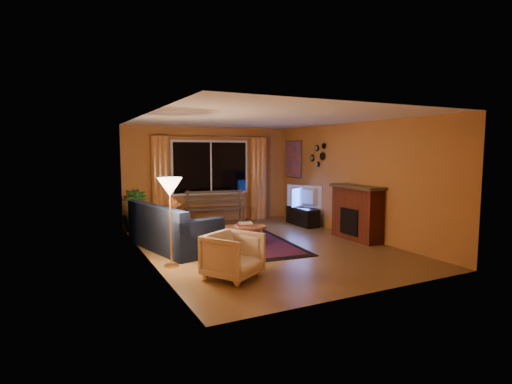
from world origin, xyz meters
name	(u,v)px	position (x,y,z in m)	size (l,w,h in m)	color
floor	(263,246)	(0.00, 0.00, -0.01)	(4.50, 6.00, 0.02)	brown
ceiling	(263,118)	(0.00, 0.00, 2.51)	(4.50, 6.00, 0.02)	white
wall_back	(210,175)	(0.00, 3.01, 1.25)	(4.50, 0.02, 2.50)	#BE7939
wall_left	(146,188)	(-2.26, 0.00, 1.25)	(0.02, 6.00, 2.50)	#BE7939
wall_right	(353,180)	(2.26, 0.00, 1.25)	(0.02, 6.00, 2.50)	#BE7939
window	(211,167)	(0.00, 2.94, 1.45)	(2.00, 0.02, 1.30)	black
curtain_rod	(211,137)	(0.00, 2.90, 2.25)	(0.03, 0.03, 3.20)	#BF8C3F
curtain_left	(160,182)	(-1.35, 2.88, 1.12)	(0.36, 0.36, 2.24)	orange
curtain_right	(258,178)	(1.35, 2.88, 1.12)	(0.36, 0.36, 2.24)	orange
bench	(216,217)	(-0.08, 2.40, 0.22)	(1.50, 0.44, 0.45)	#3F3526
potted_plant	(135,210)	(-2.00, 2.67, 0.49)	(0.55, 0.55, 0.97)	#235B1E
sofa	(173,226)	(-1.64, 0.59, 0.43)	(0.92, 2.14, 0.86)	#111C3B
dog	(169,210)	(-1.59, 1.07, 0.69)	(0.35, 0.48, 0.53)	#955427
armchair	(233,253)	(-1.33, -1.59, 0.37)	(0.72, 0.68, 0.74)	beige
floor_lamp	(171,223)	(-2.00, -0.61, 0.73)	(0.24, 0.24, 1.46)	#BF8C3F
rug	(242,242)	(-0.27, 0.41, 0.01)	(1.89, 2.98, 0.02)	maroon
coffee_table	(242,235)	(-0.31, 0.29, 0.18)	(1.00, 1.00, 0.36)	#B76D49
tv_console	(302,216)	(1.93, 1.51, 0.22)	(0.36, 1.08, 0.45)	black
television	(303,197)	(1.93, 1.51, 0.73)	(0.97, 0.13, 0.56)	black
fireplace	(357,214)	(2.05, -0.40, 0.55)	(0.40, 1.20, 1.10)	maroon
mirror_cluster	(317,154)	(2.21, 1.30, 1.80)	(0.06, 0.60, 0.56)	black
painting	(293,159)	(2.22, 2.45, 1.65)	(0.04, 0.76, 0.96)	#DF572E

